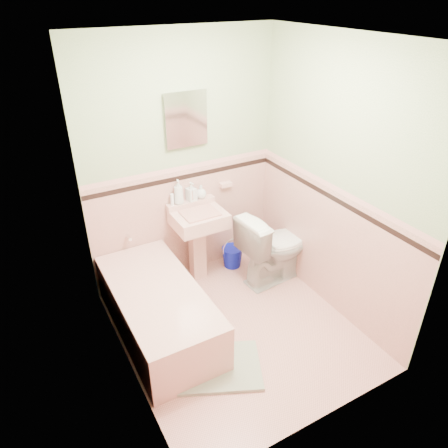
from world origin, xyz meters
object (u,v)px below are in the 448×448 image
medicine_cabinet (186,119)px  toilet (275,246)px  bucket (232,257)px  sink (200,247)px  soap_bottle_left (178,192)px  soap_bottle_mid (191,192)px  soap_bottle_right (201,192)px  shoe (219,361)px  bathtub (159,312)px

medicine_cabinet → toilet: size_ratio=0.62×
toilet → bucket: toilet is taller
sink → soap_bottle_left: size_ratio=3.18×
soap_bottle_mid → soap_bottle_right: size_ratio=1.40×
bucket → shoe: bearing=-124.3°
bucket → soap_bottle_left: bearing=166.4°
soap_bottle_mid → shoe: (-0.42, -1.35, -0.90)m
shoe → toilet: bearing=58.1°
toilet → soap_bottle_left: bearing=51.4°
bathtub → sink: sink is taller
soap_bottle_left → toilet: soap_bottle_left is taller
soap_bottle_left → bucket: bearing=-13.6°
sink → shoe: (-0.41, -1.17, -0.34)m
bucket → shoe: (-0.83, -1.22, -0.05)m
sink → shoe: size_ratio=5.18×
bathtub → soap_bottle_left: size_ratio=5.87×
sink → toilet: sink is taller
bathtub → shoe: bearing=-66.8°
sink → medicine_cabinet: 1.31m
medicine_cabinet → soap_bottle_mid: 0.73m
bucket → bathtub: bearing=-152.4°
soap_bottle_left → bucket: 1.05m
toilet → shoe: 1.41m
toilet → soap_bottle_mid: bearing=46.3°
sink → medicine_cabinet: size_ratio=1.63×
bathtub → bucket: bearing=27.6°
soap_bottle_mid → soap_bottle_right: soap_bottle_mid is taller
sink → soap_bottle_mid: 0.59m
sink → soap_bottle_left: 0.63m
sink → soap_bottle_left: soap_bottle_left is taller
medicine_cabinet → bathtub: bearing=-132.6°
soap_bottle_mid → soap_bottle_right: (0.11, 0.00, -0.03)m
medicine_cabinet → soap_bottle_mid: bearing=-68.6°
sink → soap_bottle_right: soap_bottle_right is taller
soap_bottle_left → soap_bottle_mid: 0.14m
shoe → bucket: bearing=77.8°
bathtub → toilet: (1.38, 0.16, 0.18)m
medicine_cabinet → shoe: (-0.41, -1.38, -1.64)m
soap_bottle_left → bucket: size_ratio=1.09×
medicine_cabinet → soap_bottle_right: bearing=-14.2°
soap_bottle_right → sink: bearing=-123.4°
sink → soap_bottle_mid: bearing=86.3°
toilet → shoe: (-1.10, -0.80, -0.34)m
medicine_cabinet → soap_bottle_mid: size_ratio=2.51×
bathtub → bucket: (1.10, 0.58, -0.11)m
soap_bottle_mid → soap_bottle_right: bearing=0.0°
soap_bottle_mid → bucket: bearing=-17.9°
medicine_cabinet → sink: bearing=-90.0°
soap_bottle_left → soap_bottle_mid: bearing=0.0°
bathtub → sink: (0.68, 0.53, 0.18)m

